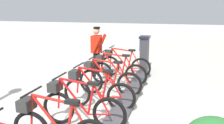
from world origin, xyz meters
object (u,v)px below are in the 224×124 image
at_px(worker_near_rack, 97,50).
at_px(bike_docked_0, 123,64).
at_px(payment_kiosk, 144,53).
at_px(bike_docked_3, 95,91).
at_px(bike_docked_1, 116,71).
at_px(bike_docked_4, 79,106).
at_px(bike_docked_2, 107,79).

bearing_deg(worker_near_rack, bike_docked_0, -168.28).
bearing_deg(payment_kiosk, worker_near_rack, 37.70).
distance_m(bike_docked_3, worker_near_rack, 2.73).
xyz_separation_m(payment_kiosk, bike_docked_1, (0.57, 1.84, -0.24)).
xyz_separation_m(bike_docked_0, bike_docked_4, (0.00, 3.64, 0.00)).
height_order(bike_docked_2, bike_docked_3, same).
bearing_deg(bike_docked_4, bike_docked_3, -90.00).
relative_size(bike_docked_3, worker_near_rack, 1.04).
bearing_deg(worker_near_rack, bike_docked_1, 139.69).
relative_size(bike_docked_2, bike_docked_3, 1.00).
relative_size(payment_kiosk, bike_docked_1, 0.74).
bearing_deg(bike_docked_1, bike_docked_3, 90.00).
bearing_deg(bike_docked_4, worker_near_rack, -76.02).
relative_size(bike_docked_0, bike_docked_4, 1.00).
distance_m(bike_docked_2, worker_near_rack, 1.91).
distance_m(payment_kiosk, bike_docked_2, 2.82).
bearing_deg(bike_docked_0, bike_docked_4, 90.00).
bearing_deg(bike_docked_0, payment_kiosk, -121.62).
bearing_deg(bike_docked_2, payment_kiosk, -101.76).
distance_m(payment_kiosk, bike_docked_3, 3.71).
bearing_deg(worker_near_rack, bike_docked_2, 117.70).
xyz_separation_m(bike_docked_2, bike_docked_4, (0.00, 1.82, 0.00)).
height_order(bike_docked_2, bike_docked_4, same).
xyz_separation_m(bike_docked_4, worker_near_rack, (0.86, -3.46, 0.48)).
distance_m(bike_docked_3, bike_docked_4, 0.91).
relative_size(bike_docked_1, bike_docked_4, 1.00).
distance_m(bike_docked_0, bike_docked_4, 3.64).
relative_size(bike_docked_2, worker_near_rack, 1.04).
bearing_deg(bike_docked_0, worker_near_rack, 11.72).
bearing_deg(bike_docked_4, bike_docked_0, -90.00).
bearing_deg(bike_docked_0, bike_docked_2, 90.00).
height_order(bike_docked_2, worker_near_rack, worker_near_rack).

